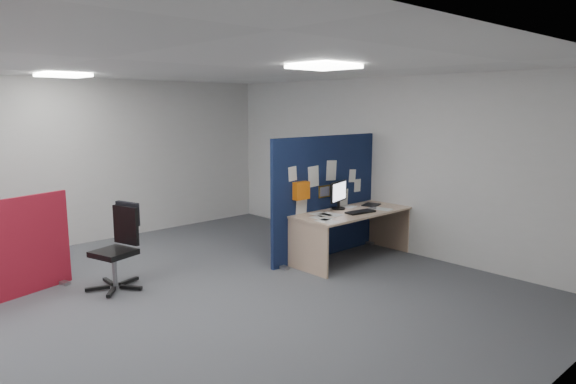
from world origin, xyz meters
TOP-DOWN VIEW (x-y plane):
  - floor at (0.00, 0.00)m, footprint 9.00×9.00m
  - ceiling at (0.00, 0.00)m, footprint 9.00×7.00m
  - wall_back at (0.00, 3.50)m, footprint 9.00×0.02m
  - wall_front at (0.00, -3.50)m, footprint 9.00×0.02m
  - wall_right at (4.50, 0.00)m, footprint 0.02×7.00m
  - ceiling_lights at (0.33, 0.67)m, footprint 4.10×4.10m
  - navy_divider at (3.46, 0.30)m, footprint 2.21×0.30m
  - main_desk at (3.58, -0.05)m, footprint 1.89×0.84m
  - monitor_main at (3.54, 0.13)m, footprint 0.47×0.20m
  - keyboard at (3.57, -0.27)m, footprint 0.47×0.24m
  - mouse at (3.91, -0.23)m, footprint 0.11×0.07m
  - paper_tray at (4.14, -0.02)m, footprint 0.33×0.29m
  - red_divider at (-0.61, 1.55)m, footprint 1.55×0.49m
  - office_chair at (0.55, 1.08)m, footprint 0.69×0.67m
  - desk_papers at (3.29, -0.10)m, footprint 1.45×0.84m

SIDE VIEW (x-z plane):
  - floor at x=0.00m, z-range 0.00..0.00m
  - main_desk at x=3.58m, z-range 0.20..0.93m
  - red_divider at x=-0.61m, z-range -0.01..1.19m
  - office_chair at x=0.55m, z-range 0.07..1.12m
  - desk_papers at x=3.29m, z-range 0.73..0.73m
  - paper_tray at x=4.14m, z-range 0.73..0.74m
  - keyboard at x=3.57m, z-range 0.73..0.75m
  - mouse at x=3.91m, z-range 0.73..0.76m
  - navy_divider at x=3.46m, z-range 0.00..1.82m
  - monitor_main at x=3.54m, z-range 0.75..1.17m
  - wall_back at x=0.00m, z-range 0.00..2.70m
  - wall_front at x=0.00m, z-range 0.00..2.70m
  - wall_right at x=4.50m, z-range 0.00..2.70m
  - ceiling_lights at x=0.33m, z-range 2.65..2.69m
  - ceiling at x=0.00m, z-range 2.69..2.71m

